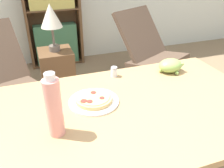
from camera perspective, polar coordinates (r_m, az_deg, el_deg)
name	(u,v)px	position (r m, az deg, el deg)	size (l,w,h in m)	color
dining_table	(136,120)	(1.28, 5.71, -8.65)	(1.38, 0.88, 0.76)	tan
pizza_on_plate	(94,100)	(1.24, -4.40, -3.82)	(0.26, 0.26, 0.04)	white
grape_bunch	(170,66)	(1.60, 13.88, 4.33)	(0.16, 0.13, 0.09)	#93BC5B
drink_bottle	(54,107)	(1.00, -13.82, -5.38)	(0.07, 0.07, 0.29)	pink
salt_shaker	(114,72)	(1.49, 0.50, 2.96)	(0.04, 0.04, 0.06)	white
lounge_chair_near	(1,90)	(2.53, -25.14, -1.39)	(0.78, 0.91, 0.88)	slate
lounge_chair_far	(150,63)	(2.92, 9.15, 5.12)	(0.84, 0.95, 0.88)	slate
bookshelf	(53,14)	(3.46, -14.05, 15.99)	(0.75, 0.25, 1.58)	brown
side_table	(58,76)	(2.63, -12.87, 1.95)	(0.34, 0.34, 0.58)	brown
table_lamp	(51,18)	(2.42, -14.50, 15.13)	(0.21, 0.21, 0.47)	#665B51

